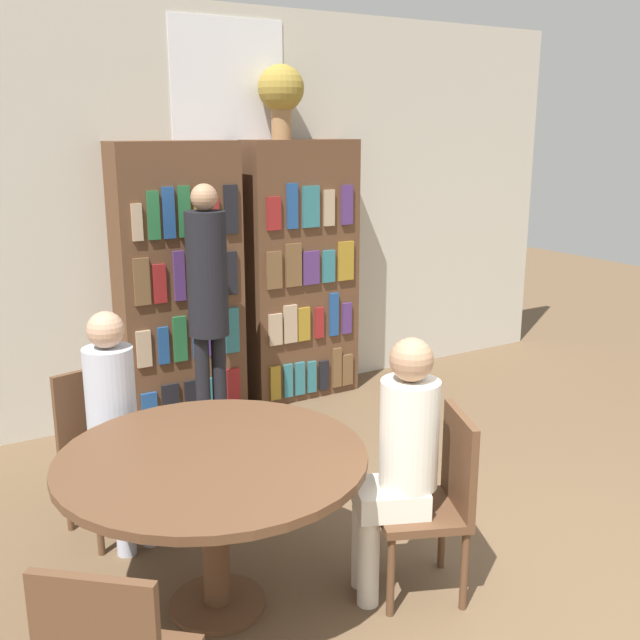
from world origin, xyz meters
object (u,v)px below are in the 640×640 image
Objects in this scene: reading_table at (213,477)px; chair_left_side at (102,443)px; bookshelf_right at (301,272)px; flower_vase at (281,92)px; librarian_standing at (208,290)px; bookshelf_left at (179,286)px; seated_reader_left at (116,415)px; seated_reader_right at (400,453)px; chair_far_side at (436,495)px.

reading_table is 1.03m from chair_left_side.
flower_vase is (-0.16, 0.00, 1.37)m from bookshelf_right.
flower_vase is 1.64m from librarian_standing.
bookshelf_left is 1.00× the size of bookshelf_right.
reading_table is at bearing 90.00° from seated_reader_left.
chair_left_side is 1.67m from seated_reader_right.
reading_table is (-1.76, -2.27, -0.37)m from bookshelf_right.
chair_left_side is (-0.22, 0.99, -0.16)m from reading_table.
flower_vase reaches higher than reading_table.
bookshelf_left is 1.15× the size of librarian_standing.
flower_vase is at bearing 0.32° from bookshelf_left.
bookshelf_right reaches higher than librarian_standing.
seated_reader_left is at bearing -143.23° from bookshelf_right.
seated_reader_right is (0.99, -1.32, 0.22)m from chair_left_side.
reading_table is (-1.60, -2.27, -1.73)m from flower_vase.
chair_left_side is (-0.96, -1.27, -0.53)m from bookshelf_left.
bookshelf_left is at bearing -139.59° from chair_left_side.
bookshelf_right is 3.78× the size of flower_vase.
bookshelf_left is 1.64× the size of seated_reader_right.
chair_far_side is 0.28m from seated_reader_right.
chair_far_side is at bearing -107.18° from bookshelf_right.
bookshelf_left reaches higher than chair_far_side.
reading_table is 1.96m from librarian_standing.
bookshelf_right is at bearing -159.88° from chair_left_side.
seated_reader_left is at bearing 90.00° from chair_left_side.
reading_table is (-0.74, -2.27, -0.37)m from bookshelf_left.
reading_table is at bearing -125.13° from flower_vase.
flower_vase is at bearing 178.41° from bookshelf_right.
librarian_standing is at bearing -88.99° from bookshelf_left.
chair_far_side is 0.71× the size of seated_reader_left.
chair_far_side is at bearing 117.00° from chair_left_side.
bookshelf_left is 0.50m from librarian_standing.
bookshelf_left reaches higher than seated_reader_left.
bookshelf_right is at bearing 0.02° from bookshelf_left.
flower_vase is 3.20m from seated_reader_right.
librarian_standing is at bearing 24.03° from seated_reader_right.
seated_reader_left is (-0.92, -1.45, -0.32)m from bookshelf_left.
chair_far_side is at bearing -103.96° from flower_vase.
bookshelf_right is 1.37m from flower_vase.
bookshelf_right is 2.41m from chair_left_side.
chair_far_side is (0.20, -2.67, -0.53)m from bookshelf_left.
chair_far_side is at bearing 119.84° from seated_reader_left.
seated_reader_right is at bearing -107.65° from flower_vase.
bookshelf_left reaches higher than reading_table.
flower_vase is 3.34m from chair_far_side.
bookshelf_right is 2.80m from seated_reader_right.
seated_reader_left reaches higher than reading_table.
librarian_standing reaches higher than seated_reader_right.
chair_far_side is 0.49× the size of librarian_standing.
librarian_standing is (0.97, 0.77, 0.59)m from chair_left_side.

